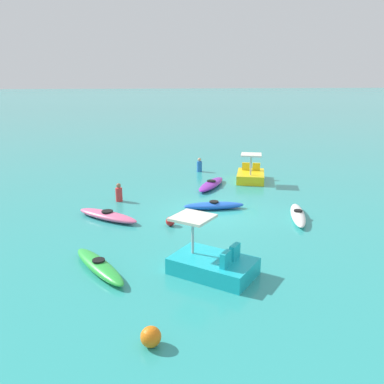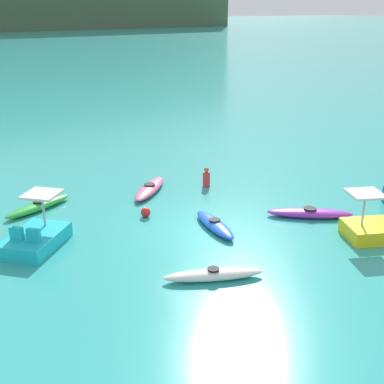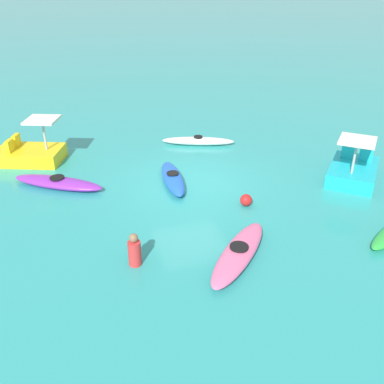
{
  "view_description": "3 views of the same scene",
  "coord_description": "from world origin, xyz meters",
  "px_view_note": "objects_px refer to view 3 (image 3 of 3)",
  "views": [
    {
      "loc": [
        -15.74,
        4.26,
        5.52
      ],
      "look_at": [
        1.1,
        0.67,
        0.7
      ],
      "focal_mm": 37.15,
      "sensor_mm": 36.0,
      "label": 1
    },
    {
      "loc": [
        -8.48,
        -14.55,
        7.6
      ],
      "look_at": [
        0.72,
        1.71,
        0.77
      ],
      "focal_mm": 48.06,
      "sensor_mm": 36.0,
      "label": 2
    },
    {
      "loc": [
        4.01,
        12.43,
        6.45
      ],
      "look_at": [
        0.47,
        1.58,
        0.51
      ],
      "focal_mm": 40.11,
      "sensor_mm": 36.0,
      "label": 3
    }
  ],
  "objects_px": {
    "kayak_pink": "(239,253)",
    "pedal_boat_yellow": "(30,153)",
    "kayak_blue": "(173,178)",
    "kayak_purple": "(58,183)",
    "kayak_white": "(198,141)",
    "person_near_shore": "(135,251)",
    "buoy_red": "(246,200)",
    "pedal_boat_cyan": "(353,170)"
  },
  "relations": [
    {
      "from": "kayak_purple",
      "to": "person_near_shore",
      "type": "bearing_deg",
      "value": 107.97
    },
    {
      "from": "person_near_shore",
      "to": "buoy_red",
      "type": "bearing_deg",
      "value": -153.96
    },
    {
      "from": "kayak_white",
      "to": "pedal_boat_yellow",
      "type": "distance_m",
      "value": 6.57
    },
    {
      "from": "kayak_blue",
      "to": "kayak_pink",
      "type": "xyz_separation_m",
      "value": [
        -0.39,
        4.66,
        0.0
      ]
    },
    {
      "from": "pedal_boat_yellow",
      "to": "buoy_red",
      "type": "xyz_separation_m",
      "value": [
        -6.3,
        5.64,
        -0.15
      ]
    },
    {
      "from": "buoy_red",
      "to": "pedal_boat_yellow",
      "type": "bearing_deg",
      "value": -41.85
    },
    {
      "from": "kayak_pink",
      "to": "pedal_boat_cyan",
      "type": "distance_m",
      "value": 6.33
    },
    {
      "from": "kayak_blue",
      "to": "buoy_red",
      "type": "relative_size",
      "value": 7.42
    },
    {
      "from": "pedal_boat_cyan",
      "to": "buoy_red",
      "type": "bearing_deg",
      "value": 7.77
    },
    {
      "from": "pedal_boat_yellow",
      "to": "buoy_red",
      "type": "distance_m",
      "value": 8.46
    },
    {
      "from": "kayak_purple",
      "to": "kayak_white",
      "type": "height_order",
      "value": "same"
    },
    {
      "from": "person_near_shore",
      "to": "kayak_pink",
      "type": "bearing_deg",
      "value": 167.38
    },
    {
      "from": "kayak_white",
      "to": "pedal_boat_cyan",
      "type": "relative_size",
      "value": 1.07
    },
    {
      "from": "kayak_purple",
      "to": "pedal_boat_cyan",
      "type": "relative_size",
      "value": 1.11
    },
    {
      "from": "kayak_pink",
      "to": "buoy_red",
      "type": "height_order",
      "value": "buoy_red"
    },
    {
      "from": "kayak_white",
      "to": "buoy_red",
      "type": "distance_m",
      "value": 5.32
    },
    {
      "from": "pedal_boat_yellow",
      "to": "kayak_purple",
      "type": "bearing_deg",
      "value": 109.01
    },
    {
      "from": "kayak_blue",
      "to": "buoy_red",
      "type": "xyz_separation_m",
      "value": [
        -1.7,
        2.23,
        0.02
      ]
    },
    {
      "from": "buoy_red",
      "to": "kayak_purple",
      "type": "bearing_deg",
      "value": -29.68
    },
    {
      "from": "kayak_white",
      "to": "pedal_boat_yellow",
      "type": "relative_size",
      "value": 1.07
    },
    {
      "from": "kayak_blue",
      "to": "person_near_shore",
      "type": "height_order",
      "value": "person_near_shore"
    },
    {
      "from": "kayak_blue",
      "to": "kayak_pink",
      "type": "distance_m",
      "value": 4.67
    },
    {
      "from": "kayak_purple",
      "to": "kayak_pink",
      "type": "relative_size",
      "value": 1.13
    },
    {
      "from": "kayak_purple",
      "to": "buoy_red",
      "type": "bearing_deg",
      "value": 150.32
    },
    {
      "from": "kayak_purple",
      "to": "pedal_boat_cyan",
      "type": "height_order",
      "value": "pedal_boat_cyan"
    },
    {
      "from": "kayak_purple",
      "to": "pedal_boat_cyan",
      "type": "distance_m",
      "value": 10.01
    },
    {
      "from": "kayak_blue",
      "to": "kayak_white",
      "type": "bearing_deg",
      "value": -122.46
    },
    {
      "from": "kayak_pink",
      "to": "pedal_boat_yellow",
      "type": "bearing_deg",
      "value": -58.23
    },
    {
      "from": "pedal_boat_cyan",
      "to": "buoy_red",
      "type": "distance_m",
      "value": 4.31
    },
    {
      "from": "kayak_purple",
      "to": "person_near_shore",
      "type": "xyz_separation_m",
      "value": [
        -1.61,
        4.95,
        0.22
      ]
    },
    {
      "from": "kayak_blue",
      "to": "person_near_shore",
      "type": "relative_size",
      "value": 3.14
    },
    {
      "from": "kayak_pink",
      "to": "person_near_shore",
      "type": "bearing_deg",
      "value": -12.62
    },
    {
      "from": "kayak_pink",
      "to": "pedal_boat_yellow",
      "type": "xyz_separation_m",
      "value": [
        5.0,
        -8.07,
        0.17
      ]
    },
    {
      "from": "kayak_purple",
      "to": "pedal_boat_yellow",
      "type": "distance_m",
      "value": 2.71
    },
    {
      "from": "kayak_purple",
      "to": "pedal_boat_cyan",
      "type": "bearing_deg",
      "value": 165.49
    },
    {
      "from": "kayak_white",
      "to": "person_near_shore",
      "type": "distance_m",
      "value": 8.26
    },
    {
      "from": "kayak_pink",
      "to": "kayak_white",
      "type": "bearing_deg",
      "value": -101.44
    },
    {
      "from": "kayak_blue",
      "to": "kayak_white",
      "type": "xyz_separation_m",
      "value": [
        -1.96,
        -3.08,
        -0.0
      ]
    },
    {
      "from": "kayak_pink",
      "to": "buoy_red",
      "type": "relative_size",
      "value": 7.33
    },
    {
      "from": "kayak_blue",
      "to": "kayak_white",
      "type": "relative_size",
      "value": 0.93
    },
    {
      "from": "kayak_white",
      "to": "kayak_pink",
      "type": "xyz_separation_m",
      "value": [
        1.57,
        7.74,
        0.0
      ]
    },
    {
      "from": "kayak_white",
      "to": "kayak_pink",
      "type": "bearing_deg",
      "value": 78.56
    }
  ]
}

